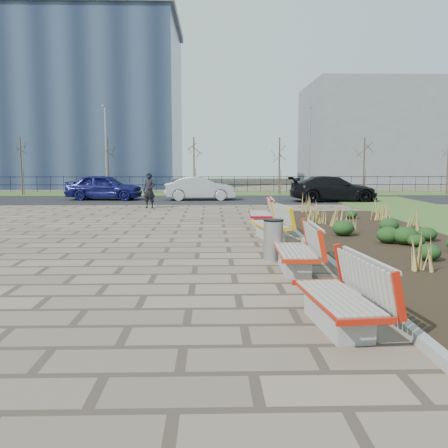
{
  "coord_description": "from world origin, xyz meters",
  "views": [
    {
      "loc": [
        1.2,
        -8.69,
        2.38
      ],
      "look_at": [
        1.5,
        3.0,
        0.9
      ],
      "focal_mm": 40.0,
      "sensor_mm": 36.0,
      "label": 1
    }
  ],
  "objects_px": {
    "car_blue": "(104,187)",
    "lamp_west": "(106,151)",
    "car_black": "(333,189)",
    "car_silver": "(200,188)",
    "bench_a": "(338,294)",
    "pedestrian": "(149,190)",
    "bench_b": "(294,248)",
    "bench_d": "(260,212)",
    "litter_bin": "(273,240)",
    "bench_c": "(270,223)",
    "lamp_east": "(309,151)"
  },
  "relations": [
    {
      "from": "car_blue",
      "to": "lamp_west",
      "type": "xyz_separation_m",
      "value": [
        -0.67,
        4.02,
        2.24
      ]
    },
    {
      "from": "car_blue",
      "to": "car_black",
      "type": "distance_m",
      "value": 13.8
    },
    {
      "from": "car_silver",
      "to": "lamp_west",
      "type": "distance_m",
      "value": 8.18
    },
    {
      "from": "bench_a",
      "to": "car_black",
      "type": "relative_size",
      "value": 0.41
    },
    {
      "from": "pedestrian",
      "to": "bench_b",
      "type": "bearing_deg",
      "value": -52.65
    },
    {
      "from": "bench_d",
      "to": "litter_bin",
      "type": "relative_size",
      "value": 2.15
    },
    {
      "from": "bench_c",
      "to": "bench_d",
      "type": "height_order",
      "value": "same"
    },
    {
      "from": "bench_c",
      "to": "car_blue",
      "type": "relative_size",
      "value": 0.46
    },
    {
      "from": "pedestrian",
      "to": "car_blue",
      "type": "relative_size",
      "value": 0.39
    },
    {
      "from": "pedestrian",
      "to": "car_black",
      "type": "height_order",
      "value": "pedestrian"
    },
    {
      "from": "car_silver",
      "to": "lamp_east",
      "type": "bearing_deg",
      "value": -61.79
    },
    {
      "from": "bench_d",
      "to": "car_silver",
      "type": "relative_size",
      "value": 0.49
    },
    {
      "from": "pedestrian",
      "to": "lamp_east",
      "type": "relative_size",
      "value": 0.3
    },
    {
      "from": "car_silver",
      "to": "lamp_west",
      "type": "bearing_deg",
      "value": 54.46
    },
    {
      "from": "bench_d",
      "to": "car_blue",
      "type": "height_order",
      "value": "car_blue"
    },
    {
      "from": "lamp_east",
      "to": "bench_c",
      "type": "bearing_deg",
      "value": -104.37
    },
    {
      "from": "pedestrian",
      "to": "lamp_west",
      "type": "relative_size",
      "value": 0.3
    },
    {
      "from": "bench_a",
      "to": "car_silver",
      "type": "xyz_separation_m",
      "value": [
        -2.47,
        23.46,
        0.22
      ]
    },
    {
      "from": "car_silver",
      "to": "car_black",
      "type": "xyz_separation_m",
      "value": [
        7.84,
        -1.25,
        0.04
      ]
    },
    {
      "from": "bench_d",
      "to": "pedestrian",
      "type": "distance_m",
      "value": 8.6
    },
    {
      "from": "bench_a",
      "to": "bench_b",
      "type": "bearing_deg",
      "value": 84.25
    },
    {
      "from": "bench_c",
      "to": "car_black",
      "type": "xyz_separation_m",
      "value": [
        5.38,
        13.93,
        0.26
      ]
    },
    {
      "from": "lamp_west",
      "to": "lamp_east",
      "type": "distance_m",
      "value": 14.0
    },
    {
      "from": "bench_a",
      "to": "car_black",
      "type": "height_order",
      "value": "car_black"
    },
    {
      "from": "lamp_east",
      "to": "bench_a",
      "type": "bearing_deg",
      "value": -100.2
    },
    {
      "from": "bench_a",
      "to": "car_black",
      "type": "bearing_deg",
      "value": 70.65
    },
    {
      "from": "car_silver",
      "to": "litter_bin",
      "type": "bearing_deg",
      "value": -175.34
    },
    {
      "from": "bench_d",
      "to": "pedestrian",
      "type": "relative_size",
      "value": 1.17
    },
    {
      "from": "bench_b",
      "to": "lamp_west",
      "type": "xyz_separation_m",
      "value": [
        -9.0,
        24.08,
        2.54
      ]
    },
    {
      "from": "lamp_west",
      "to": "pedestrian",
      "type": "bearing_deg",
      "value": -66.49
    },
    {
      "from": "car_black",
      "to": "pedestrian",
      "type": "bearing_deg",
      "value": 107.93
    },
    {
      "from": "pedestrian",
      "to": "car_black",
      "type": "distance_m",
      "value": 10.97
    },
    {
      "from": "bench_b",
      "to": "car_blue",
      "type": "distance_m",
      "value": 21.73
    },
    {
      "from": "bench_b",
      "to": "bench_d",
      "type": "xyz_separation_m",
      "value": [
        0.0,
        7.71,
        0.0
      ]
    },
    {
      "from": "pedestrian",
      "to": "car_silver",
      "type": "relative_size",
      "value": 0.42
    },
    {
      "from": "car_blue",
      "to": "bench_b",
      "type": "bearing_deg",
      "value": -151.59
    },
    {
      "from": "bench_b",
      "to": "lamp_east",
      "type": "relative_size",
      "value": 0.35
    },
    {
      "from": "bench_a",
      "to": "bench_d",
      "type": "distance_m",
      "value": 11.42
    },
    {
      "from": "bench_a",
      "to": "car_blue",
      "type": "distance_m",
      "value": 25.2
    },
    {
      "from": "bench_b",
      "to": "bench_c",
      "type": "xyz_separation_m",
      "value": [
        0.0,
        4.56,
        0.0
      ]
    },
    {
      "from": "lamp_east",
      "to": "lamp_west",
      "type": "bearing_deg",
      "value": 180.0
    },
    {
      "from": "bench_b",
      "to": "car_blue",
      "type": "relative_size",
      "value": 0.46
    },
    {
      "from": "bench_a",
      "to": "lamp_west",
      "type": "height_order",
      "value": "lamp_west"
    },
    {
      "from": "bench_b",
      "to": "bench_a",
      "type": "bearing_deg",
      "value": -88.27
    },
    {
      "from": "litter_bin",
      "to": "car_silver",
      "type": "height_order",
      "value": "car_silver"
    },
    {
      "from": "bench_b",
      "to": "car_silver",
      "type": "xyz_separation_m",
      "value": [
        -2.47,
        19.74,
        0.22
      ]
    },
    {
      "from": "bench_d",
      "to": "car_blue",
      "type": "distance_m",
      "value": 14.9
    },
    {
      "from": "car_black",
      "to": "bench_d",
      "type": "bearing_deg",
      "value": 151.42
    },
    {
      "from": "bench_d",
      "to": "car_black",
      "type": "relative_size",
      "value": 0.41
    },
    {
      "from": "pedestrian",
      "to": "car_blue",
      "type": "bearing_deg",
      "value": 141.36
    }
  ]
}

